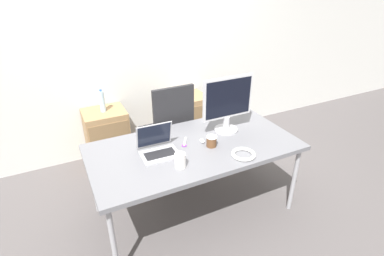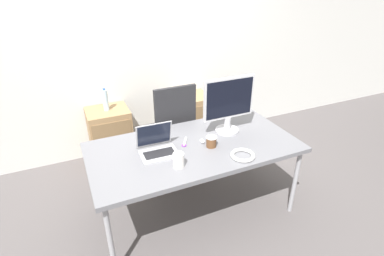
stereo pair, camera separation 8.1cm
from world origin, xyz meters
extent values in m
plane|color=#514C4C|center=(0.00, 0.00, 0.00)|extent=(14.00, 14.00, 0.00)
cube|color=silver|center=(0.00, 1.44, 1.30)|extent=(10.00, 0.05, 2.60)
cube|color=slate|center=(0.00, 0.00, 0.71)|extent=(1.81, 0.92, 0.04)
cylinder|color=#99999E|center=(-0.84, -0.40, 0.34)|extent=(0.04, 0.04, 0.69)
cylinder|color=#99999E|center=(0.84, -0.40, 0.34)|extent=(0.04, 0.04, 0.69)
cylinder|color=#99999E|center=(-0.84, 0.40, 0.34)|extent=(0.04, 0.04, 0.69)
cylinder|color=#99999E|center=(0.84, 0.40, 0.34)|extent=(0.04, 0.04, 0.69)
cylinder|color=#232326|center=(0.04, 0.81, 0.02)|extent=(0.56, 0.56, 0.04)
cylinder|color=gray|center=(0.04, 0.81, 0.24)|extent=(0.05, 0.05, 0.40)
cube|color=#232326|center=(0.04, 0.81, 0.44)|extent=(0.49, 0.49, 0.07)
cube|color=#232326|center=(0.05, 0.55, 0.77)|extent=(0.44, 0.05, 0.60)
cube|color=#99754C|center=(-0.54, 1.20, 0.34)|extent=(0.47, 0.40, 0.67)
cube|color=olive|center=(-0.54, 1.00, 0.34)|extent=(0.43, 0.01, 0.54)
cube|color=#99754C|center=(0.51, 1.20, 0.34)|extent=(0.47, 0.40, 0.67)
cube|color=olive|center=(0.51, 1.00, 0.34)|extent=(0.43, 0.01, 0.54)
cylinder|color=silver|center=(-0.54, 1.20, 0.79)|extent=(0.06, 0.06, 0.24)
cylinder|color=#3359B2|center=(-0.54, 1.20, 0.92)|extent=(0.03, 0.03, 0.02)
cube|color=#ADADB2|center=(-0.33, -0.02, 0.73)|extent=(0.31, 0.23, 0.02)
cube|color=black|center=(-0.33, -0.02, 0.74)|extent=(0.26, 0.13, 0.00)
cube|color=#ADADB2|center=(-0.32, 0.11, 0.85)|extent=(0.31, 0.07, 0.22)
cube|color=black|center=(-0.32, 0.11, 0.86)|extent=(0.28, 0.06, 0.20)
cylinder|color=#B7B7BC|center=(0.39, 0.12, 0.74)|extent=(0.22, 0.22, 0.02)
cylinder|color=#B7B7BC|center=(0.39, 0.12, 0.81)|extent=(0.06, 0.06, 0.12)
cube|color=#B7B7BC|center=(0.39, 0.12, 1.06)|extent=(0.50, 0.03, 0.38)
cube|color=black|center=(0.39, 0.10, 1.06)|extent=(0.46, 0.00, 0.35)
ellipsoid|color=silver|center=(0.09, 0.02, 0.74)|extent=(0.04, 0.06, 0.03)
cylinder|color=white|center=(-0.24, -0.24, 0.78)|extent=(0.09, 0.09, 0.12)
cylinder|color=brown|center=(0.13, -0.07, 0.77)|extent=(0.09, 0.09, 0.09)
cylinder|color=white|center=(0.13, -0.07, 0.82)|extent=(0.09, 0.09, 0.01)
torus|color=white|center=(0.29, -0.33, 0.74)|extent=(0.20, 0.20, 0.03)
cube|color=#B2B2B7|center=(-0.05, 0.09, 0.73)|extent=(0.09, 0.14, 0.01)
torus|color=purple|center=(-0.08, 0.03, 0.73)|extent=(0.06, 0.06, 0.01)
camera|label=1|loc=(-1.01, -2.00, 2.06)|focal=28.00mm
camera|label=2|loc=(-0.94, -2.03, 2.06)|focal=28.00mm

